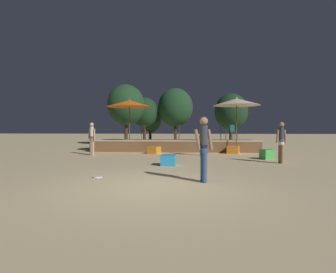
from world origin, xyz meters
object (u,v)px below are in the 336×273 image
at_px(person_3, 281,141).
at_px(background_tree_0, 150,120).
at_px(bistro_chair_1, 144,130).
at_px(background_tree_4, 144,112).
at_px(bistro_chair_0, 233,131).
at_px(bistro_chair_3, 178,131).
at_px(person_0, 92,138).
at_px(frisbee_disc, 97,177).
at_px(cube_seat_1, 267,154).
at_px(background_tree_2, 126,105).
at_px(patio_umbrella_0, 237,102).
at_px(background_tree_1, 231,112).
at_px(person_1, 204,147).
at_px(cube_seat_3, 233,150).
at_px(bistro_chair_2, 222,131).
at_px(patio_umbrella_1, 129,104).
at_px(cube_seat_0, 154,150).
at_px(background_tree_3, 175,108).
at_px(person_2, 203,137).
at_px(cube_seat_2, 169,160).

xyz_separation_m(person_3, background_tree_0, (-7.58, 17.08, 1.37)).
distance_m(bistro_chair_1, background_tree_4, 8.13).
bearing_deg(background_tree_0, background_tree_4, -93.48).
height_order(bistro_chair_0, bistro_chair_3, same).
height_order(person_0, frisbee_disc, person_0).
bearing_deg(cube_seat_1, background_tree_2, 132.25).
height_order(patio_umbrella_0, bistro_chair_1, patio_umbrella_0).
bearing_deg(bistro_chair_0, person_0, 170.70).
xyz_separation_m(patio_umbrella_0, background_tree_4, (-6.75, 10.31, 0.09)).
bearing_deg(background_tree_1, person_1, -102.02).
xyz_separation_m(cube_seat_3, background_tree_1, (1.13, 7.50, 2.54)).
height_order(bistro_chair_0, background_tree_1, background_tree_1).
bearing_deg(bistro_chair_2, patio_umbrella_0, -141.40).
bearing_deg(patio_umbrella_1, frisbee_disc, -84.09).
distance_m(cube_seat_3, bistro_chair_3, 3.51).
height_order(bistro_chair_0, background_tree_0, background_tree_0).
bearing_deg(cube_seat_0, frisbee_disc, -96.09).
relative_size(background_tree_1, background_tree_3, 0.81).
xyz_separation_m(person_3, frisbee_disc, (-6.24, -3.43, -0.85)).
height_order(person_2, background_tree_2, background_tree_2).
distance_m(cube_seat_0, background_tree_3, 11.65).
distance_m(patio_umbrella_0, cube_seat_0, 5.22).
bearing_deg(bistro_chair_2, bistro_chair_1, 94.55).
bearing_deg(cube_seat_3, person_0, -170.46).
bearing_deg(person_1, bistro_chair_1, -172.65).
distance_m(patio_umbrella_1, cube_seat_2, 6.60).
xyz_separation_m(bistro_chair_1, bistro_chair_3, (2.28, -1.16, 0.00)).
height_order(patio_umbrella_1, person_0, patio_umbrella_1).
xyz_separation_m(cube_seat_1, background_tree_3, (-4.68, 13.36, 3.17)).
height_order(patio_umbrella_0, cube_seat_1, patio_umbrella_0).
xyz_separation_m(cube_seat_1, background_tree_1, (0.07, 9.97, 2.53)).
bearing_deg(person_0, background_tree_4, -164.36).
bearing_deg(bistro_chair_1, person_0, 97.33).
height_order(patio_umbrella_0, background_tree_4, background_tree_4).
height_order(cube_seat_3, person_3, person_3).
bearing_deg(background_tree_0, bistro_chair_1, -84.29).
height_order(cube_seat_2, bistro_chair_0, bistro_chair_0).
height_order(person_0, background_tree_0, background_tree_0).
bearing_deg(cube_seat_1, bistro_chair_1, 141.76).
xyz_separation_m(cube_seat_1, bistro_chair_1, (-6.39, 5.04, 1.03)).
distance_m(cube_seat_0, person_2, 2.83).
xyz_separation_m(person_1, background_tree_4, (-4.46, 18.14, 2.02)).
xyz_separation_m(patio_umbrella_1, bistro_chair_1, (0.55, 1.90, -1.59)).
bearing_deg(bistro_chair_3, bistro_chair_2, 85.67).
bearing_deg(patio_umbrella_1, cube_seat_1, -24.31).
distance_m(cube_seat_1, person_3, 1.54).
height_order(cube_seat_1, cube_seat_2, cube_seat_1).
distance_m(patio_umbrella_0, bistro_chair_1, 6.24).
bearing_deg(cube_seat_1, cube_seat_0, 157.88).
xyz_separation_m(cube_seat_1, person_3, (0.12, -1.39, 0.65)).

